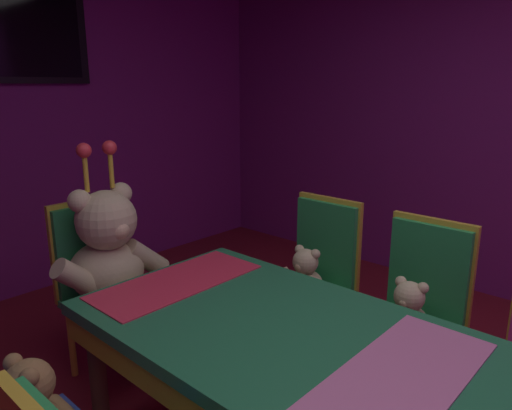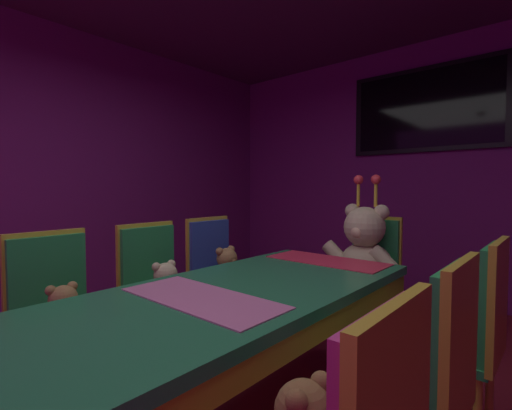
% 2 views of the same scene
% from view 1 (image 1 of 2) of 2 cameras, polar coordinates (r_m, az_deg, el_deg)
% --- Properties ---
extents(banquet_table, '(0.90, 2.50, 0.75)m').
position_cam_1_polar(banquet_table, '(1.62, 16.78, -21.79)').
color(banquet_table, '#26724C').
rests_on(banquet_table, ground_plane).
extents(teddy_left_3, '(0.26, 0.33, 0.32)m').
position_cam_1_polar(teddy_left_3, '(1.78, -25.13, -21.34)').
color(teddy_left_3, '#9E7247').
rests_on(teddy_left_3, chair_left_3).
extents(chair_right_2, '(0.42, 0.41, 0.98)m').
position_cam_1_polar(chair_right_2, '(2.44, 19.22, -10.71)').
color(chair_right_2, '#268C4C').
rests_on(chair_right_2, ground_plane).
extents(teddy_right_2, '(0.23, 0.30, 0.28)m').
position_cam_1_polar(teddy_right_2, '(2.33, 17.74, -12.33)').
color(teddy_right_2, beige).
rests_on(teddy_right_2, chair_right_2).
extents(chair_right_3, '(0.42, 0.41, 0.98)m').
position_cam_1_polar(chair_right_3, '(2.72, 7.67, -7.34)').
color(chair_right_3, '#268C4C').
rests_on(chair_right_3, ground_plane).
extents(teddy_right_3, '(0.23, 0.30, 0.28)m').
position_cam_1_polar(teddy_right_3, '(2.62, 5.85, -8.55)').
color(teddy_right_3, beige).
rests_on(teddy_right_3, chair_right_3).
extents(throne_chair, '(0.41, 0.42, 0.98)m').
position_cam_1_polar(throne_chair, '(2.80, -18.72, -7.41)').
color(throne_chair, '#268C4C').
rests_on(throne_chair, ground_plane).
extents(king_teddy_bear, '(0.67, 0.52, 0.86)m').
position_cam_1_polar(king_teddy_bear, '(2.61, -17.15, -5.64)').
color(king_teddy_bear, beige).
rests_on(king_teddy_bear, throne_chair).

